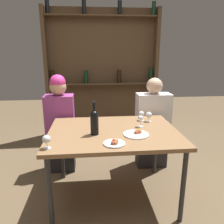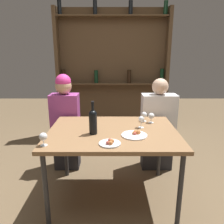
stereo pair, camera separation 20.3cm
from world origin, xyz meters
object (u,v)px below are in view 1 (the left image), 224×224
at_px(wine_glass_1, 142,114).
at_px(seated_person_right, 152,126).
at_px(wine_glass_0, 140,119).
at_px(food_plate_0, 136,134).
at_px(seated_person_left, 60,125).
at_px(wine_bottle, 94,121).
at_px(wine_glass_3, 47,140).
at_px(food_plate_1, 114,143).
at_px(wine_glass_2, 149,115).

bearing_deg(wine_glass_1, seated_person_right, 55.47).
distance_m(wine_glass_0, seated_person_right, 0.68).
bearing_deg(food_plate_0, seated_person_left, 136.46).
bearing_deg(wine_glass_0, seated_person_left, 148.42).
relative_size(wine_bottle, wine_glass_0, 2.58).
bearing_deg(wine_glass_3, seated_person_right, 40.44).
distance_m(wine_glass_0, food_plate_1, 0.52).
bearing_deg(wine_bottle, seated_person_left, 120.21).
bearing_deg(seated_person_left, seated_person_right, 0.00).
relative_size(wine_bottle, seated_person_left, 0.25).
distance_m(wine_glass_1, wine_glass_3, 1.13).
height_order(wine_glass_1, wine_glass_2, wine_glass_2).
distance_m(wine_bottle, food_plate_0, 0.41).
bearing_deg(wine_glass_0, food_plate_0, -111.43).
bearing_deg(food_plate_0, wine_glass_2, 60.16).
distance_m(wine_glass_2, food_plate_0, 0.44).
height_order(wine_glass_2, food_plate_0, wine_glass_2).
bearing_deg(seated_person_right, wine_glass_3, -139.56).
bearing_deg(food_plate_0, food_plate_1, -139.71).
distance_m(wine_bottle, wine_glass_3, 0.48).
bearing_deg(wine_glass_1, food_plate_1, -121.10).
distance_m(wine_glass_0, wine_glass_3, 0.97).
distance_m(wine_bottle, seated_person_left, 0.87).
bearing_deg(wine_glass_2, seated_person_left, 159.14).
height_order(wine_glass_1, seated_person_right, seated_person_right).
height_order(wine_glass_3, seated_person_right, seated_person_right).
bearing_deg(food_plate_0, wine_bottle, 172.73).
distance_m(wine_glass_3, seated_person_right, 1.54).
height_order(food_plate_1, seated_person_left, seated_person_left).
bearing_deg(food_plate_1, wine_glass_3, -177.33).
relative_size(seated_person_left, seated_person_right, 1.04).
height_order(food_plate_0, seated_person_left, seated_person_left).
bearing_deg(food_plate_0, wine_glass_0, 68.57).
bearing_deg(wine_glass_1, wine_glass_0, -105.96).
height_order(wine_glass_1, wine_glass_3, wine_glass_3).
bearing_deg(wine_bottle, wine_glass_2, 28.38).
xyz_separation_m(wine_glass_0, seated_person_right, (0.29, 0.55, -0.28)).
height_order(wine_glass_1, food_plate_1, wine_glass_1).
distance_m(wine_bottle, food_plate_1, 0.32).
distance_m(wine_glass_0, wine_glass_2, 0.21).
relative_size(wine_bottle, wine_glass_1, 2.90).
relative_size(wine_bottle, food_plate_0, 1.32).
relative_size(wine_glass_2, seated_person_right, 0.09).
height_order(wine_glass_2, wine_glass_3, wine_glass_3).
bearing_deg(wine_bottle, food_plate_0, -7.27).
height_order(wine_glass_3, seated_person_left, seated_person_left).
height_order(wine_glass_0, wine_glass_1, wine_glass_0).
relative_size(wine_glass_2, seated_person_left, 0.09).
relative_size(wine_bottle, wine_glass_3, 2.78).
distance_m(wine_glass_1, seated_person_right, 0.49).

